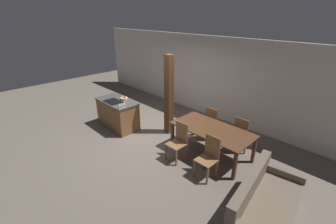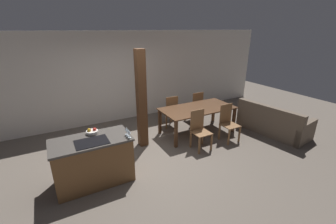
# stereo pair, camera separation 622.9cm
# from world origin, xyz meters

# --- Properties ---
(ground_plane) EXTENTS (16.00, 16.00, 0.00)m
(ground_plane) POSITION_xyz_m (0.00, 0.00, 0.00)
(ground_plane) COLOR #665B51
(wall_back) EXTENTS (11.20, 0.08, 2.70)m
(wall_back) POSITION_xyz_m (0.00, 2.61, 1.35)
(wall_back) COLOR silver
(wall_back) RESTS_ON ground_plane
(kitchen_island) EXTENTS (1.40, 0.73, 0.90)m
(kitchen_island) POSITION_xyz_m (-1.21, -0.23, 0.45)
(kitchen_island) COLOR brown
(kitchen_island) RESTS_ON ground_plane
(fruit_bowl) EXTENTS (0.22, 0.22, 0.11)m
(fruit_bowl) POSITION_xyz_m (-1.14, -0.01, 0.94)
(fruit_bowl) COLOR silver
(fruit_bowl) RESTS_ON kitchen_island
(wine_glass_near) EXTENTS (0.06, 0.06, 0.15)m
(wine_glass_near) POSITION_xyz_m (-0.58, -0.52, 1.01)
(wine_glass_near) COLOR silver
(wine_glass_near) RESTS_ON kitchen_island
(wine_glass_middle) EXTENTS (0.06, 0.06, 0.15)m
(wine_glass_middle) POSITION_xyz_m (-0.58, -0.45, 1.01)
(wine_glass_middle) COLOR silver
(wine_glass_middle) RESTS_ON kitchen_island
(wine_glass_far) EXTENTS (0.06, 0.06, 0.15)m
(wine_glass_far) POSITION_xyz_m (-0.58, -0.37, 1.01)
(wine_glass_far) COLOR silver
(wine_glass_far) RESTS_ON kitchen_island
(dining_table) EXTENTS (2.00, 1.01, 0.73)m
(dining_table) POSITION_xyz_m (1.74, 0.61, 0.65)
(dining_table) COLOR #51331E
(dining_table) RESTS_ON ground_plane
(dining_chair_near_left) EXTENTS (0.40, 0.40, 0.95)m
(dining_chair_near_left) POSITION_xyz_m (1.29, -0.12, 0.49)
(dining_chair_near_left) COLOR brown
(dining_chair_near_left) RESTS_ON ground_plane
(dining_chair_near_right) EXTENTS (0.40, 0.40, 0.95)m
(dining_chair_near_right) POSITION_xyz_m (2.19, -0.12, 0.49)
(dining_chair_near_right) COLOR brown
(dining_chair_near_right) RESTS_ON ground_plane
(dining_chair_far_left) EXTENTS (0.40, 0.40, 0.95)m
(dining_chair_far_left) POSITION_xyz_m (1.29, 1.33, 0.49)
(dining_chair_far_left) COLOR brown
(dining_chair_far_left) RESTS_ON ground_plane
(dining_chair_far_right) EXTENTS (0.40, 0.40, 0.95)m
(dining_chair_far_right) POSITION_xyz_m (2.19, 1.33, 0.49)
(dining_chair_far_right) COLOR brown
(dining_chair_far_right) RESTS_ON ground_plane
(couch) EXTENTS (1.10, 1.94, 0.83)m
(couch) POSITION_xyz_m (3.60, -0.39, 0.29)
(couch) COLOR brown
(couch) RESTS_ON ground_plane
(timber_post) EXTENTS (0.20, 0.20, 2.34)m
(timber_post) POSITION_xyz_m (0.15, 0.68, 1.17)
(timber_post) COLOR #4C2D19
(timber_post) RESTS_ON ground_plane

